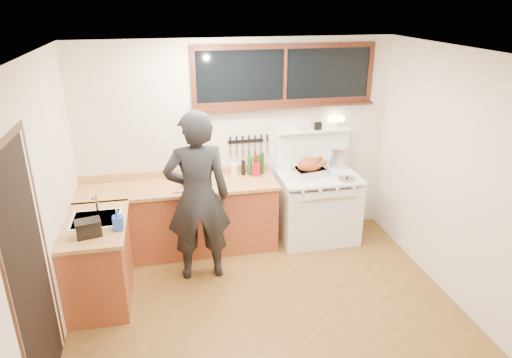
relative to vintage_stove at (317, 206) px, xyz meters
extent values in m
cube|color=brown|center=(-1.00, -1.41, -0.48)|extent=(4.00, 3.50, 0.02)
cube|color=beige|center=(-1.00, 0.36, 0.83)|extent=(4.00, 0.05, 2.60)
cube|color=beige|center=(-1.00, -3.19, 0.83)|extent=(4.00, 0.05, 2.60)
cube|color=beige|center=(-3.03, -1.41, 0.83)|extent=(0.05, 3.50, 2.60)
cube|color=beige|center=(1.02, -1.41, 0.83)|extent=(0.05, 3.50, 2.60)
cube|color=white|center=(-1.00, -1.41, 2.16)|extent=(4.00, 3.50, 0.05)
cube|color=brown|center=(-1.80, 0.04, -0.04)|extent=(2.40, 0.60, 0.86)
cube|color=tan|center=(-1.80, 0.03, 0.41)|extent=(2.44, 0.64, 0.04)
cube|color=tan|center=(-1.80, 0.32, 0.48)|extent=(2.40, 0.03, 0.10)
sphere|color=#B78C38|center=(-2.80, -0.24, 0.23)|extent=(0.03, 0.03, 0.03)
sphere|color=#B78C38|center=(-2.30, -0.24, 0.23)|extent=(0.03, 0.03, 0.03)
sphere|color=#B78C38|center=(-1.80, -0.24, 0.23)|extent=(0.03, 0.03, 0.03)
sphere|color=#B78C38|center=(-1.30, -0.24, 0.23)|extent=(0.03, 0.03, 0.03)
sphere|color=#B78C38|center=(-0.85, -0.24, 0.23)|extent=(0.03, 0.03, 0.03)
cube|color=brown|center=(-2.70, -0.79, -0.04)|extent=(0.60, 1.05, 0.86)
cube|color=tan|center=(-2.69, -0.79, 0.41)|extent=(0.64, 1.09, 0.04)
cube|color=white|center=(-2.68, -0.71, 0.37)|extent=(0.45, 0.40, 0.14)
cube|color=white|center=(-2.68, -0.71, 0.44)|extent=(0.50, 0.45, 0.01)
cylinder|color=silver|center=(-2.68, -0.53, 0.55)|extent=(0.02, 0.02, 0.24)
cylinder|color=silver|center=(-2.68, -0.61, 0.66)|extent=(0.02, 0.18, 0.02)
cube|color=white|center=(0.00, -0.01, -0.06)|extent=(1.00, 0.70, 0.82)
cube|color=white|center=(0.00, -0.01, 0.42)|extent=(1.02, 0.72, 0.03)
cube|color=white|center=(0.00, -0.35, 0.05)|extent=(0.88, 0.02, 0.46)
cylinder|color=silver|center=(0.00, -0.38, 0.27)|extent=(0.75, 0.02, 0.02)
cylinder|color=white|center=(-0.33, -0.37, 0.38)|extent=(0.04, 0.03, 0.04)
cylinder|color=white|center=(-0.11, -0.37, 0.38)|extent=(0.04, 0.03, 0.04)
cylinder|color=white|center=(0.11, -0.37, 0.38)|extent=(0.04, 0.03, 0.04)
cylinder|color=white|center=(0.33, -0.37, 0.38)|extent=(0.04, 0.03, 0.04)
cube|color=white|center=(0.00, 0.31, 0.68)|extent=(1.00, 0.05, 0.50)
cube|color=white|center=(0.00, 0.28, 0.95)|extent=(1.00, 0.12, 0.03)
cylinder|color=white|center=(0.30, 0.28, 1.01)|extent=(0.10, 0.10, 0.10)
cube|color=#FFE5B2|center=(0.30, 0.28, 1.10)|extent=(0.19, 0.09, 0.06)
cube|color=black|center=(0.05, 0.28, 1.01)|extent=(0.09, 0.05, 0.10)
cylinder|color=white|center=(-0.18, 0.28, 1.01)|extent=(0.04, 0.04, 0.09)
cylinder|color=white|center=(-0.24, 0.28, 1.01)|extent=(0.04, 0.04, 0.09)
cube|color=black|center=(-0.40, 0.32, 1.68)|extent=(2.20, 0.01, 0.62)
cube|color=#34160E|center=(-0.40, 0.32, 2.02)|extent=(2.32, 0.04, 0.06)
cube|color=#34160E|center=(-0.40, 0.32, 1.34)|extent=(2.32, 0.04, 0.06)
cube|color=#34160E|center=(-1.53, 0.32, 1.68)|extent=(0.06, 0.04, 0.62)
cube|color=#34160E|center=(0.73, 0.32, 1.68)|extent=(0.06, 0.04, 0.62)
cube|color=#34160E|center=(-0.40, 0.32, 1.68)|extent=(0.04, 0.04, 0.62)
cube|color=#34160E|center=(-0.40, 0.27, 1.30)|extent=(2.32, 0.13, 0.03)
cube|color=black|center=(-2.99, -1.96, 0.58)|extent=(0.01, 0.86, 2.10)
cube|color=#34160E|center=(-2.99, -2.45, 0.58)|extent=(0.01, 0.07, 2.10)
cube|color=#34160E|center=(-2.99, -1.48, 0.58)|extent=(0.01, 0.07, 2.10)
cube|color=#34160E|center=(-2.99, -1.96, 1.67)|extent=(0.01, 1.04, 0.07)
cube|color=black|center=(-0.90, 0.33, 0.85)|extent=(0.46, 0.02, 0.04)
cube|color=silver|center=(-1.10, 0.31, 0.74)|extent=(0.02, 0.00, 0.18)
cube|color=black|center=(-1.10, 0.31, 0.88)|extent=(0.02, 0.02, 0.10)
cube|color=silver|center=(-1.02, 0.31, 0.74)|extent=(0.02, 0.00, 0.18)
cube|color=black|center=(-1.02, 0.31, 0.88)|extent=(0.02, 0.02, 0.10)
cube|color=silver|center=(-0.94, 0.31, 0.74)|extent=(0.02, 0.00, 0.18)
cube|color=black|center=(-0.94, 0.31, 0.88)|extent=(0.02, 0.02, 0.10)
cube|color=silver|center=(-0.86, 0.31, 0.74)|extent=(0.03, 0.00, 0.18)
cube|color=black|center=(-0.86, 0.31, 0.88)|extent=(0.02, 0.02, 0.10)
cube|color=silver|center=(-0.78, 0.31, 0.74)|extent=(0.03, 0.00, 0.18)
cube|color=black|center=(-0.78, 0.31, 0.88)|extent=(0.02, 0.02, 0.10)
cube|color=silver|center=(-0.70, 0.31, 0.74)|extent=(0.03, 0.00, 0.18)
cube|color=black|center=(-0.70, 0.31, 0.88)|extent=(0.02, 0.02, 0.10)
cube|color=silver|center=(-0.62, 0.31, 0.74)|extent=(0.03, 0.00, 0.18)
cube|color=black|center=(-0.62, 0.31, 0.88)|extent=(0.02, 0.02, 0.10)
imported|color=black|center=(-1.61, -0.57, 0.52)|extent=(0.72, 0.48, 1.98)
imported|color=blue|center=(-2.43, -0.99, 0.54)|extent=(0.10, 0.10, 0.22)
cube|color=black|center=(-2.70, -1.06, 0.51)|extent=(0.26, 0.21, 0.16)
cube|color=tan|center=(-1.65, -0.06, 0.44)|extent=(0.45, 0.36, 0.02)
ellipsoid|color=#97411B|center=(-1.65, -0.06, 0.51)|extent=(0.25, 0.18, 0.14)
sphere|color=#97411B|center=(-1.54, -0.01, 0.53)|extent=(0.05, 0.05, 0.05)
sphere|color=#97411B|center=(-1.54, -0.11, 0.53)|extent=(0.05, 0.05, 0.05)
cube|color=silver|center=(-0.12, 0.03, 0.48)|extent=(0.47, 0.39, 0.10)
cube|color=#3F3F42|center=(-0.12, 0.03, 0.52)|extent=(0.41, 0.33, 0.03)
torus|color=silver|center=(-0.34, 0.03, 0.53)|extent=(0.03, 0.10, 0.10)
torus|color=silver|center=(0.09, 0.03, 0.53)|extent=(0.03, 0.10, 0.10)
ellipsoid|color=#97411B|center=(-0.12, 0.03, 0.57)|extent=(0.36, 0.30, 0.21)
cylinder|color=#97411B|center=(-0.01, -0.05, 0.59)|extent=(0.12, 0.07, 0.09)
sphere|color=#97411B|center=(0.05, -0.05, 0.63)|extent=(0.06, 0.06, 0.06)
cylinder|color=#97411B|center=(-0.01, 0.11, 0.59)|extent=(0.12, 0.07, 0.09)
sphere|color=#97411B|center=(0.05, 0.11, 0.63)|extent=(0.06, 0.06, 0.06)
cylinder|color=silver|center=(0.39, 0.29, 0.57)|extent=(0.36, 0.36, 0.27)
cylinder|color=silver|center=(0.13, 0.29, 0.49)|extent=(0.19, 0.19, 0.11)
cylinder|color=black|center=(0.09, 0.40, 0.53)|extent=(0.07, 0.15, 0.02)
cylinder|color=silver|center=(0.29, -0.22, 0.44)|extent=(0.28, 0.28, 0.02)
sphere|color=black|center=(0.29, -0.22, 0.46)|extent=(0.03, 0.03, 0.03)
cube|color=maroon|center=(-0.80, 0.17, 0.51)|extent=(0.12, 0.10, 0.16)
cylinder|color=white|center=(-1.08, 0.22, 0.51)|extent=(0.11, 0.11, 0.16)
cylinder|color=black|center=(-0.96, 0.22, 0.53)|extent=(0.05, 0.05, 0.20)
cylinder|color=black|center=(-0.87, 0.22, 0.56)|extent=(0.06, 0.06, 0.25)
cylinder|color=black|center=(-0.79, 0.22, 0.56)|extent=(0.07, 0.07, 0.26)
cylinder|color=black|center=(-0.71, 0.22, 0.57)|extent=(0.06, 0.06, 0.28)
camera|label=1|loc=(-1.92, -5.19, 2.58)|focal=32.00mm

